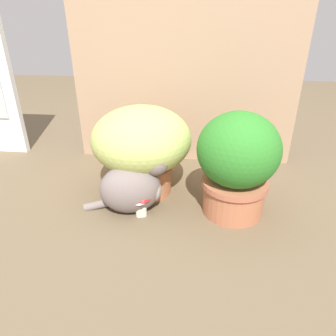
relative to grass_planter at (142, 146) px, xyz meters
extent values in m
plane|color=brown|center=(0.02, -0.17, -0.24)|extent=(6.00, 6.00, 0.00)
cube|color=tan|center=(0.17, 0.39, 0.23)|extent=(1.21, 0.03, 0.93)
cylinder|color=#B46E49|center=(0.00, 0.00, -0.16)|extent=(0.27, 0.27, 0.14)
cylinder|color=#B46A4A|center=(0.00, 0.00, -0.10)|extent=(0.29, 0.29, 0.02)
ellipsoid|color=#B0BE63|center=(0.00, 0.00, 0.03)|extent=(0.45, 0.45, 0.29)
cylinder|color=#B36847|center=(0.42, -0.13, -0.16)|extent=(0.26, 0.26, 0.15)
cylinder|color=#B26248|center=(0.42, -0.13, -0.09)|extent=(0.28, 0.28, 0.02)
ellipsoid|color=#2D7C27|center=(0.42, -0.13, 0.06)|extent=(0.33, 0.33, 0.31)
ellipsoid|color=slate|center=(-0.02, -0.17, -0.13)|extent=(0.30, 0.23, 0.22)
ellipsoid|color=#A39992|center=(0.07, -0.15, -0.14)|extent=(0.09, 0.11, 0.11)
sphere|color=slate|center=(0.09, -0.15, -0.01)|extent=(0.14, 0.14, 0.11)
cone|color=slate|center=(0.08, -0.12, 0.05)|extent=(0.04, 0.04, 0.04)
cone|color=slate|center=(0.09, -0.17, 0.05)|extent=(0.04, 0.04, 0.04)
cylinder|color=slate|center=(-0.14, -0.16, -0.21)|extent=(0.19, 0.08, 0.07)
cylinder|color=silver|center=(0.02, -0.21, -0.20)|extent=(0.03, 0.03, 0.08)
cone|color=pink|center=(0.02, -0.21, -0.14)|extent=(0.08, 0.08, 0.04)
cylinder|color=silver|center=(0.04, -0.21, -0.19)|extent=(0.03, 0.03, 0.09)
cone|color=red|center=(0.04, -0.21, -0.13)|extent=(0.08, 0.08, 0.03)
camera|label=1|loc=(0.26, -1.27, 0.55)|focal=32.80mm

